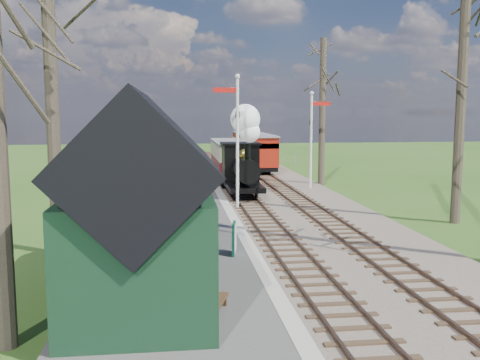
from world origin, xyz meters
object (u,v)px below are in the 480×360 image
at_px(locomotive, 243,157).
at_px(person, 200,250).
at_px(coach, 231,159).
at_px(bench, 206,297).
at_px(red_carriage_b, 248,147).
at_px(semaphore_near, 236,132).
at_px(semaphore_far, 312,132).
at_px(red_carriage_a, 258,152).
at_px(station_shed, 143,210).
at_px(sign_board, 234,238).

bearing_deg(locomotive, person, -102.07).
bearing_deg(coach, person, -98.44).
bearing_deg(bench, red_carriage_b, 80.65).
xyz_separation_m(semaphore_near, coach, (0.77, 9.42, -2.04)).
bearing_deg(semaphore_far, locomotive, -148.88).
bearing_deg(red_carriage_b, person, -100.26).
height_order(semaphore_far, coach, semaphore_far).
relative_size(semaphore_near, locomotive, 1.32).
bearing_deg(red_carriage_a, station_shed, -104.45).
distance_m(red_carriage_a, red_carriage_b, 5.50).
relative_size(red_carriage_b, sign_board, 5.50).
relative_size(semaphore_near, semaphore_far, 1.09).
xyz_separation_m(station_shed, person, (1.38, 1.76, -1.44)).
bearing_deg(person, red_carriage_b, -8.25).
height_order(coach, sign_board, coach).
height_order(semaphore_far, red_carriage_b, semaphore_far).
distance_m(locomotive, red_carriage_a, 11.72).
relative_size(semaphore_far, sign_board, 5.79).
bearing_deg(red_carriage_a, red_carriage_b, 90.00).
relative_size(semaphore_near, bench, 3.98).
distance_m(red_carriage_a, person, 25.61).
bearing_deg(station_shed, red_carriage_b, 77.93).
xyz_separation_m(red_carriage_b, bench, (-5.53, -33.61, -0.98)).
distance_m(sign_board, bench, 4.97).
height_order(semaphore_near, red_carriage_a, semaphore_near).
bearing_deg(coach, station_shed, -101.34).
height_order(coach, red_carriage_b, coach).
bearing_deg(sign_board, person, -122.84).
relative_size(station_shed, red_carriage_a, 1.16).
xyz_separation_m(semaphore_near, red_carriage_a, (3.37, 14.76, -2.04)).
bearing_deg(locomotive, semaphore_near, -102.73).
bearing_deg(bench, red_carriage_a, 78.87).
relative_size(station_shed, semaphore_far, 1.10).
distance_m(station_shed, locomotive, 15.94).
height_order(station_shed, sign_board, station_shed).
bearing_deg(locomotive, red_carriage_a, 77.11).
relative_size(semaphore_far, red_carriage_a, 1.05).
xyz_separation_m(semaphore_far, red_carriage_b, (-1.77, 14.26, -1.77)).
xyz_separation_m(coach, red_carriage_b, (2.60, 10.84, -0.00)).
bearing_deg(red_carriage_a, semaphore_far, -78.56).
relative_size(locomotive, red_carriage_a, 0.87).
bearing_deg(station_shed, locomotive, 74.41).
height_order(locomotive, red_carriage_b, locomotive).
xyz_separation_m(semaphore_far, red_carriage_a, (-1.77, 8.76, -1.77)).
relative_size(station_shed, red_carriage_b, 1.16).
bearing_deg(red_carriage_b, coach, -103.48).
relative_size(locomotive, coach, 0.62).
xyz_separation_m(semaphore_near, person, (-2.15, -10.24, -2.79)).
bearing_deg(bench, coach, 82.66).
distance_m(station_shed, red_carriage_a, 27.65).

